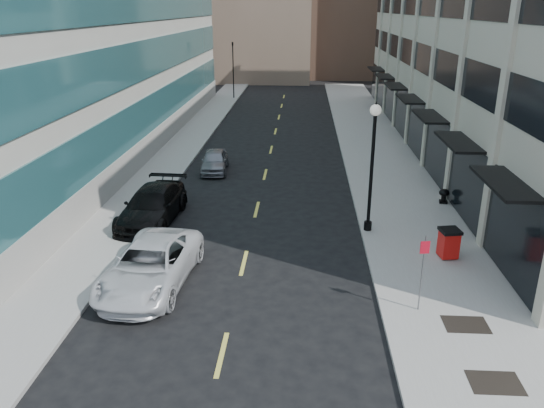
# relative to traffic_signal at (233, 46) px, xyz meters

# --- Properties ---
(ground) EXTENTS (160.00, 160.00, 0.00)m
(ground) POSITION_rel_traffic_signal_xyz_m (5.50, -48.00, -5.72)
(ground) COLOR black
(ground) RESTS_ON ground
(sidewalk_right) EXTENTS (5.00, 80.00, 0.15)m
(sidewalk_right) POSITION_rel_traffic_signal_xyz_m (13.00, -28.00, -5.64)
(sidewalk_right) COLOR gray
(sidewalk_right) RESTS_ON ground
(sidewalk_left) EXTENTS (3.00, 80.00, 0.15)m
(sidewalk_left) POSITION_rel_traffic_signal_xyz_m (-1.00, -28.00, -5.64)
(sidewalk_left) COLOR gray
(sidewalk_left) RESTS_ON ground
(building_right) EXTENTS (15.30, 46.50, 18.25)m
(building_right) POSITION_rel_traffic_signal_xyz_m (22.44, -21.01, 3.28)
(building_right) COLOR #B8B19B
(building_right) RESTS_ON ground
(building_left) EXTENTS (16.14, 46.00, 20.00)m
(building_left) POSITION_rel_traffic_signal_xyz_m (-10.45, -21.00, 4.27)
(building_left) COLOR beige
(building_left) RESTS_ON ground
(skyline_stone) EXTENTS (10.00, 14.00, 20.00)m
(skyline_stone) POSITION_rel_traffic_signal_xyz_m (23.50, 18.00, 4.28)
(skyline_stone) COLOR #B8B19B
(skyline_stone) RESTS_ON ground
(grate_mid) EXTENTS (1.40, 1.00, 0.01)m
(grate_mid) POSITION_rel_traffic_signal_xyz_m (13.10, -47.00, -5.56)
(grate_mid) COLOR black
(grate_mid) RESTS_ON sidewalk_right
(grate_far) EXTENTS (1.40, 1.00, 0.01)m
(grate_far) POSITION_rel_traffic_signal_xyz_m (13.10, -44.20, -5.56)
(grate_far) COLOR black
(grate_far) RESTS_ON sidewalk_right
(road_centerline) EXTENTS (0.15, 68.20, 0.01)m
(road_centerline) POSITION_rel_traffic_signal_xyz_m (5.50, -31.00, -5.71)
(road_centerline) COLOR #D8CC4C
(road_centerline) RESTS_ON ground
(traffic_signal) EXTENTS (0.66, 0.66, 6.98)m
(traffic_signal) POSITION_rel_traffic_signal_xyz_m (0.00, 0.00, 0.00)
(traffic_signal) COLOR black
(traffic_signal) RESTS_ON ground
(car_white_van) EXTENTS (3.13, 6.04, 1.63)m
(car_white_van) POSITION_rel_traffic_signal_xyz_m (2.30, -42.00, -4.90)
(car_white_van) COLOR silver
(car_white_van) RESTS_ON ground
(car_black_pickup) EXTENTS (2.61, 5.75, 1.63)m
(car_black_pickup) POSITION_rel_traffic_signal_xyz_m (0.70, -35.91, -4.90)
(car_black_pickup) COLOR black
(car_black_pickup) RESTS_ON ground
(car_silver_sedan) EXTENTS (1.89, 4.04, 1.34)m
(car_silver_sedan) POSITION_rel_traffic_signal_xyz_m (2.30, -27.48, -5.05)
(car_silver_sedan) COLOR gray
(car_silver_sedan) RESTS_ON ground
(trash_bin) EXTENTS (0.88, 0.91, 1.23)m
(trash_bin) POSITION_rel_traffic_signal_xyz_m (13.71, -39.30, -4.90)
(trash_bin) COLOR red
(trash_bin) RESTS_ON sidewalk_right
(lamppost) EXTENTS (0.49, 0.49, 5.84)m
(lamppost) POSITION_rel_traffic_signal_xyz_m (10.80, -36.64, -2.14)
(lamppost) COLOR black
(lamppost) RESTS_ON sidewalk_right
(sign_post) EXTENTS (0.31, 0.09, 2.69)m
(sign_post) POSITION_rel_traffic_signal_xyz_m (11.75, -43.37, -3.86)
(sign_post) COLOR slate
(sign_post) RESTS_ON sidewalk_right
(urn_planter) EXTENTS (0.53, 0.53, 0.74)m
(urn_planter) POSITION_rel_traffic_signal_xyz_m (15.10, -32.85, -5.12)
(urn_planter) COLOR black
(urn_planter) RESTS_ON sidewalk_right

